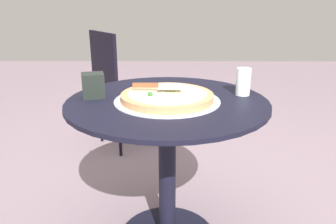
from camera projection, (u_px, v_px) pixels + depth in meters
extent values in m
cylinder|color=black|center=(167.00, 102.00, 1.39)|extent=(0.86, 0.86, 0.02)
cylinder|color=black|center=(167.00, 175.00, 1.51)|extent=(0.08, 0.08, 0.69)
cylinder|color=silver|center=(168.00, 100.00, 1.37)|extent=(0.45, 0.45, 0.00)
cylinder|color=tan|center=(168.00, 97.00, 1.36)|extent=(0.39, 0.39, 0.03)
cylinder|color=beige|center=(168.00, 93.00, 1.36)|extent=(0.33, 0.33, 0.00)
sphere|color=beige|center=(180.00, 87.00, 1.43)|extent=(0.02, 0.02, 0.02)
sphere|color=silver|center=(175.00, 90.00, 1.39)|extent=(0.01, 0.01, 0.01)
sphere|color=silver|center=(154.00, 86.00, 1.44)|extent=(0.02, 0.02, 0.02)
sphere|color=#EDEFC6|center=(163.00, 95.00, 1.31)|extent=(0.02, 0.02, 0.02)
sphere|color=#2D6431|center=(150.00, 94.00, 1.32)|extent=(0.02, 0.02, 0.02)
sphere|color=silver|center=(179.00, 85.00, 1.46)|extent=(0.02, 0.02, 0.02)
cube|color=silver|center=(170.00, 87.00, 1.38)|extent=(0.10, 0.08, 0.00)
cube|color=brown|center=(146.00, 85.00, 1.38)|extent=(0.11, 0.02, 0.02)
cylinder|color=white|center=(243.00, 82.00, 1.44)|extent=(0.06, 0.06, 0.12)
cube|color=black|center=(93.00, 85.00, 1.40)|extent=(0.11, 0.11, 0.11)
cube|color=black|center=(127.00, 91.00, 2.57)|extent=(0.55, 0.55, 0.03)
cube|color=black|center=(104.00, 64.00, 2.39)|extent=(0.25, 0.33, 0.46)
cylinder|color=black|center=(136.00, 109.00, 2.87)|extent=(0.02, 0.02, 0.43)
cylinder|color=black|center=(157.00, 120.00, 2.61)|extent=(0.02, 0.02, 0.43)
cylinder|color=black|center=(101.00, 117.00, 2.68)|extent=(0.02, 0.02, 0.43)
cylinder|color=black|center=(120.00, 129.00, 2.42)|extent=(0.02, 0.02, 0.43)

